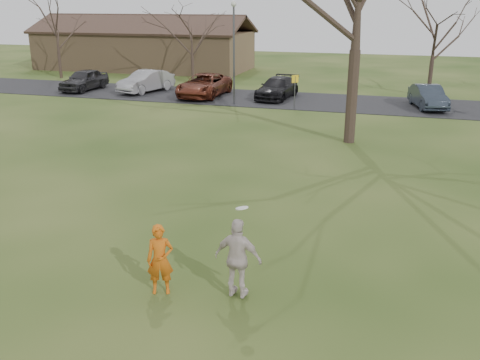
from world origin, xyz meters
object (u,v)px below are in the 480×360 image
Objects in this scene: building at (144,49)px; lamp_post at (234,40)px; player_defender at (160,260)px; car_5 at (428,97)px; car_3 at (277,88)px; catching_play at (238,258)px; car_1 at (146,81)px; car_0 at (84,80)px; car_2 at (204,85)px.

lamp_post is (14.00, -15.50, 2.04)m from building.
player_defender is 25.32m from car_5.
catching_play reaches higher than car_3.
catching_play reaches higher than car_1.
player_defender is 0.08× the size of building.
car_0 is 0.81× the size of car_2.
car_0 is 0.93× the size of car_3.
car_0 is 4.76m from car_1.
lamp_post is (-11.76, -2.15, 3.24)m from car_5.
car_0 is 13.60m from building.
catching_play is at bearing -60.75° from building.
car_1 is at bearing 96.47° from player_defender.
car_2 is at bearing 112.17° from catching_play.
player_defender is 28.07m from car_1.
car_0 is at bearing -178.48° from car_2.
car_1 is at bearing -173.40° from car_3.
car_5 is 12.39m from lamp_post.
lamp_post reaches higher than car_5.
catching_play is (9.87, -24.21, 0.17)m from car_2.
car_5 is at bearing 10.36° from lamp_post.
car_0 reaches higher than car_3.
car_1 reaches higher than car_5.
building is (-16.17, 12.68, 1.20)m from car_3.
player_defender is at bearing -171.01° from catching_play.
lamp_post reaches higher than car_0.
lamp_post reaches higher than player_defender.
car_3 is at bearing 8.64° from car_2.
player_defender is at bearing -52.20° from car_0.
building is at bearing 119.25° from catching_play.
car_0 is at bearing -171.36° from car_3.
car_2 is 0.27× the size of building.
car_0 is 0.96× the size of car_1.
player_defender reaches higher than car_2.
car_1 is at bearing 160.47° from lamp_post.
player_defender reaches higher than car_3.
car_5 is (6.45, 24.49, -0.09)m from player_defender.
building is at bearing 138.39° from car_5.
car_1 is (-12.79, 24.99, -0.01)m from player_defender.
lamp_post is at bearing 176.15° from car_5.
car_3 is at bearing 16.56° from car_1.
car_1 is 4.68m from car_2.
building reaches higher than car_2.
car_1 is 1.11× the size of car_5.
car_1 is 0.97× the size of car_3.
car_3 is 1.14× the size of car_5.
car_3 is 0.76× the size of lamp_post.
building reaches higher than player_defender.
lamp_post is (2.83, -2.15, 3.17)m from car_2.
car_5 is 1.94× the size of catching_play.
lamp_post is at bearing -36.21° from car_2.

